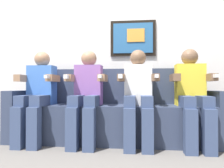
{
  "coord_description": "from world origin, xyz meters",
  "views": [
    {
      "loc": [
        0.28,
        -2.36,
        0.67
      ],
      "look_at": [
        0.0,
        0.15,
        0.7
      ],
      "focal_mm": 35.17,
      "sensor_mm": 36.0,
      "label": 1
    }
  ],
  "objects": [
    {
      "name": "person_right_center",
      "position": [
        0.3,
        0.16,
        0.61
      ],
      "size": [
        0.46,
        0.56,
        1.11
      ],
      "color": "white",
      "rests_on": "ground_plane"
    },
    {
      "name": "back_wall_assembly",
      "position": [
        0.01,
        0.76,
        1.3
      ],
      "size": [
        4.95,
        0.1,
        2.6
      ],
      "color": "silver",
      "rests_on": "ground_plane"
    },
    {
      "name": "person_rightmost",
      "position": [
        0.9,
        0.16,
        0.61
      ],
      "size": [
        0.46,
        0.56,
        1.11
      ],
      "color": "yellow",
      "rests_on": "ground_plane"
    },
    {
      "name": "person_left_center",
      "position": [
        -0.3,
        0.16,
        0.61
      ],
      "size": [
        0.46,
        0.56,
        1.11
      ],
      "color": "#8C59A5",
      "rests_on": "ground_plane"
    },
    {
      "name": "couch",
      "position": [
        0.0,
        0.33,
        0.31
      ],
      "size": [
        2.55,
        0.58,
        0.9
      ],
      "color": "#333D56",
      "rests_on": "ground_plane"
    },
    {
      "name": "person_leftmost",
      "position": [
        -0.9,
        0.16,
        0.61
      ],
      "size": [
        0.46,
        0.56,
        1.11
      ],
      "color": "#3F72CC",
      "rests_on": "ground_plane"
    },
    {
      "name": "ground_plane",
      "position": [
        0.0,
        0.0,
        0.0
      ],
      "size": [
        6.43,
        6.43,
        0.0
      ],
      "primitive_type": "plane",
      "color": "#66605B"
    }
  ]
}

